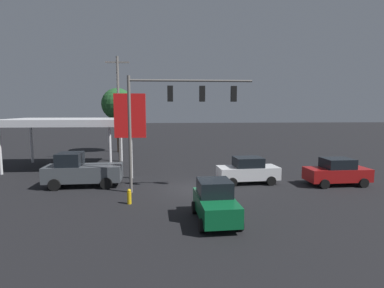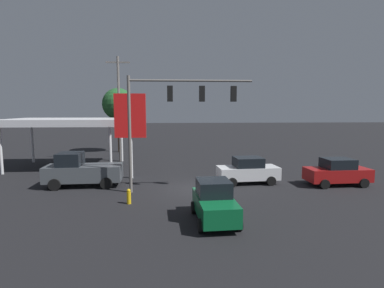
{
  "view_description": "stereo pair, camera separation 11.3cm",
  "coord_description": "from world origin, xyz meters",
  "px_view_note": "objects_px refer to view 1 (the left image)",
  "views": [
    {
      "loc": [
        1.56,
        19.92,
        5.41
      ],
      "look_at": [
        0.0,
        -2.0,
        2.86
      ],
      "focal_mm": 28.0,
      "sensor_mm": 36.0,
      "label": 1
    },
    {
      "loc": [
        1.45,
        19.92,
        5.41
      ],
      "look_at": [
        0.0,
        -2.0,
        2.86
      ],
      "focal_mm": 28.0,
      "sensor_mm": 36.0,
      "label": 2
    }
  ],
  "objects_px": {
    "traffic_signal_assembly": "(175,106)",
    "utility_pole": "(119,107)",
    "sedan_far": "(337,172)",
    "fire_hydrant": "(129,196)",
    "price_sign": "(130,119)",
    "hatchback_crossing": "(215,202)",
    "pickup_parked": "(81,171)",
    "sedan_waiting": "(248,170)",
    "street_tree": "(118,104)"
  },
  "relations": [
    {
      "from": "traffic_signal_assembly",
      "to": "utility_pole",
      "type": "relative_size",
      "value": 0.74
    },
    {
      "from": "sedan_far",
      "to": "fire_hydrant",
      "type": "height_order",
      "value": "sedan_far"
    },
    {
      "from": "price_sign",
      "to": "hatchback_crossing",
      "type": "xyz_separation_m",
      "value": [
        -5.25,
        9.47,
        -3.71
      ]
    },
    {
      "from": "pickup_parked",
      "to": "sedan_waiting",
      "type": "xyz_separation_m",
      "value": [
        -11.93,
        -0.07,
        -0.16
      ]
    },
    {
      "from": "price_sign",
      "to": "sedan_far",
      "type": "distance_m",
      "value": 15.78
    },
    {
      "from": "fire_hydrant",
      "to": "pickup_parked",
      "type": "bearing_deg",
      "value": -47.63
    },
    {
      "from": "pickup_parked",
      "to": "sedan_far",
      "type": "distance_m",
      "value": 18.19
    },
    {
      "from": "pickup_parked",
      "to": "street_tree",
      "type": "distance_m",
      "value": 17.93
    },
    {
      "from": "sedan_far",
      "to": "street_tree",
      "type": "distance_m",
      "value": 26.41
    },
    {
      "from": "utility_pole",
      "to": "street_tree",
      "type": "relative_size",
      "value": 1.33
    },
    {
      "from": "price_sign",
      "to": "hatchback_crossing",
      "type": "height_order",
      "value": "price_sign"
    },
    {
      "from": "traffic_signal_assembly",
      "to": "sedan_far",
      "type": "xyz_separation_m",
      "value": [
        -11.61,
        -0.91,
        -4.67
      ]
    },
    {
      "from": "hatchback_crossing",
      "to": "price_sign",
      "type": "bearing_deg",
      "value": -154.14
    },
    {
      "from": "price_sign",
      "to": "pickup_parked",
      "type": "relative_size",
      "value": 1.25
    },
    {
      "from": "sedan_waiting",
      "to": "fire_hydrant",
      "type": "xyz_separation_m",
      "value": [
        8.04,
        4.33,
        -0.51
      ]
    },
    {
      "from": "traffic_signal_assembly",
      "to": "sedan_waiting",
      "type": "height_order",
      "value": "traffic_signal_assembly"
    },
    {
      "from": "hatchback_crossing",
      "to": "sedan_waiting",
      "type": "relative_size",
      "value": 0.86
    },
    {
      "from": "price_sign",
      "to": "hatchback_crossing",
      "type": "bearing_deg",
      "value": 119.02
    },
    {
      "from": "traffic_signal_assembly",
      "to": "sedan_waiting",
      "type": "distance_m",
      "value": 7.36
    },
    {
      "from": "pickup_parked",
      "to": "sedan_far",
      "type": "xyz_separation_m",
      "value": [
        -18.17,
        0.91,
        -0.16
      ]
    },
    {
      "from": "street_tree",
      "to": "fire_hydrant",
      "type": "height_order",
      "value": "street_tree"
    },
    {
      "from": "pickup_parked",
      "to": "traffic_signal_assembly",
      "type": "bearing_deg",
      "value": 161.99
    },
    {
      "from": "price_sign",
      "to": "traffic_signal_assembly",
      "type": "bearing_deg",
      "value": 129.6
    },
    {
      "from": "price_sign",
      "to": "sedan_waiting",
      "type": "xyz_separation_m",
      "value": [
        -8.76,
        2.21,
        -3.71
      ]
    },
    {
      "from": "street_tree",
      "to": "fire_hydrant",
      "type": "distance_m",
      "value": 22.62
    },
    {
      "from": "traffic_signal_assembly",
      "to": "street_tree",
      "type": "xyz_separation_m",
      "value": [
        6.89,
        -19.06,
        0.42
      ]
    },
    {
      "from": "traffic_signal_assembly",
      "to": "pickup_parked",
      "type": "distance_m",
      "value": 8.16
    },
    {
      "from": "hatchback_crossing",
      "to": "sedan_far",
      "type": "xyz_separation_m",
      "value": [
        -9.75,
        -6.27,
        0.0
      ]
    },
    {
      "from": "utility_pole",
      "to": "hatchback_crossing",
      "type": "xyz_separation_m",
      "value": [
        -7.44,
        17.34,
        -4.7
      ]
    },
    {
      "from": "utility_pole",
      "to": "hatchback_crossing",
      "type": "distance_m",
      "value": 19.44
    },
    {
      "from": "hatchback_crossing",
      "to": "sedan_waiting",
      "type": "height_order",
      "value": "hatchback_crossing"
    },
    {
      "from": "hatchback_crossing",
      "to": "pickup_parked",
      "type": "relative_size",
      "value": 0.74
    },
    {
      "from": "traffic_signal_assembly",
      "to": "price_sign",
      "type": "distance_m",
      "value": 5.41
    },
    {
      "from": "sedan_waiting",
      "to": "sedan_far",
      "type": "height_order",
      "value": "same"
    },
    {
      "from": "price_sign",
      "to": "hatchback_crossing",
      "type": "distance_m",
      "value": 11.45
    },
    {
      "from": "traffic_signal_assembly",
      "to": "price_sign",
      "type": "relative_size",
      "value": 1.21
    },
    {
      "from": "fire_hydrant",
      "to": "utility_pole",
      "type": "bearing_deg",
      "value": -78.58
    },
    {
      "from": "traffic_signal_assembly",
      "to": "sedan_waiting",
      "type": "relative_size",
      "value": 1.76
    },
    {
      "from": "hatchback_crossing",
      "to": "fire_hydrant",
      "type": "relative_size",
      "value": 4.42
    },
    {
      "from": "traffic_signal_assembly",
      "to": "hatchback_crossing",
      "type": "distance_m",
      "value": 7.35
    },
    {
      "from": "hatchback_crossing",
      "to": "street_tree",
      "type": "distance_m",
      "value": 26.44
    },
    {
      "from": "sedan_far",
      "to": "price_sign",
      "type": "bearing_deg",
      "value": -13.98
    },
    {
      "from": "hatchback_crossing",
      "to": "fire_hydrant",
      "type": "distance_m",
      "value": 5.42
    },
    {
      "from": "price_sign",
      "to": "sedan_waiting",
      "type": "height_order",
      "value": "price_sign"
    },
    {
      "from": "traffic_signal_assembly",
      "to": "hatchback_crossing",
      "type": "relative_size",
      "value": 2.05
    },
    {
      "from": "hatchback_crossing",
      "to": "street_tree",
      "type": "relative_size",
      "value": 0.48
    },
    {
      "from": "price_sign",
      "to": "fire_hydrant",
      "type": "bearing_deg",
      "value": 96.29
    },
    {
      "from": "traffic_signal_assembly",
      "to": "sedan_waiting",
      "type": "xyz_separation_m",
      "value": [
        -5.37,
        -1.89,
        -4.67
      ]
    },
    {
      "from": "sedan_far",
      "to": "traffic_signal_assembly",
      "type": "bearing_deg",
      "value": 2.52
    },
    {
      "from": "pickup_parked",
      "to": "street_tree",
      "type": "xyz_separation_m",
      "value": [
        0.33,
        -17.24,
        4.93
      ]
    }
  ]
}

